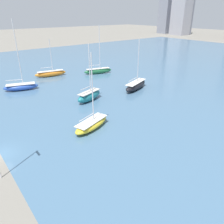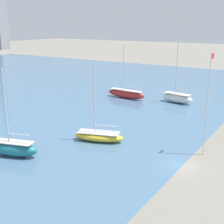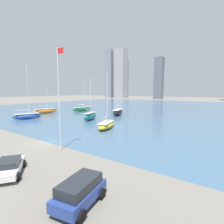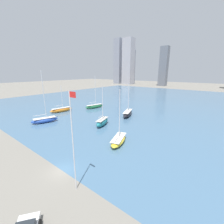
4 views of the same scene
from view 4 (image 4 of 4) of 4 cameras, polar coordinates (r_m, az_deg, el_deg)
ground_plane at (r=28.10m, az=-18.39°, el=-20.47°), size 500.00×500.00×0.00m
harbor_water at (r=85.75m, az=24.00°, el=2.97°), size 180.00×140.00×0.00m
flag_pole at (r=20.17m, az=-14.65°, el=-10.42°), size 1.24×0.14×13.92m
distant_city_skyline at (r=182.20m, az=35.87°, el=15.79°), size 227.32×22.07×70.34m
sailboat_yellow at (r=35.13m, az=2.50°, el=-10.53°), size 4.93×8.14×12.43m
sailboat_blue at (r=53.36m, az=-24.26°, el=-2.70°), size 4.84×8.54×16.51m
sailboat_teal at (r=46.11m, az=-3.75°, el=-3.79°), size 4.28×7.44×12.07m
sailboat_orange at (r=65.02m, az=-18.77°, el=0.83°), size 3.49×9.53×10.83m
sailboat_black at (r=56.06m, az=5.98°, el=-0.52°), size 5.48×9.71×12.06m
sailboat_green at (r=68.43m, az=-6.68°, el=2.24°), size 4.13×9.23×14.45m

